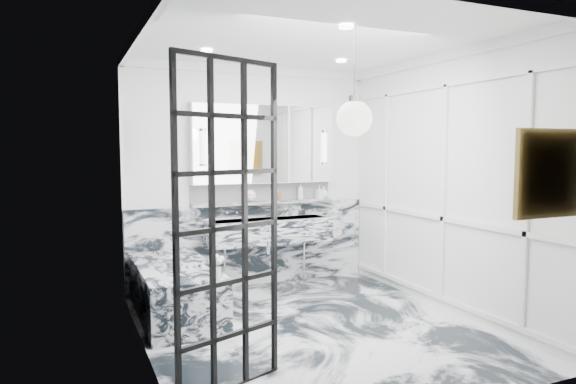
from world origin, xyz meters
name	(u,v)px	position (x,y,z in m)	size (l,w,h in m)	color
floor	(313,328)	(0.00, 0.00, 0.00)	(3.60, 3.60, 0.00)	silver
ceiling	(314,39)	(0.00, 0.00, 2.80)	(3.60, 3.60, 0.00)	white
wall_back	(251,177)	(0.00, 1.80, 1.40)	(3.60, 3.60, 0.00)	white
wall_front	(438,206)	(0.00, -1.80, 1.40)	(3.60, 3.60, 0.00)	white
wall_left	(143,192)	(-1.60, 0.00, 1.40)	(3.60, 3.60, 0.00)	white
wall_right	(445,182)	(1.60, 0.00, 1.40)	(3.60, 3.60, 0.00)	white
marble_clad_back	(252,244)	(0.00, 1.78, 0.53)	(3.18, 0.05, 1.05)	silver
marble_clad_left	(145,199)	(-1.59, 0.00, 1.34)	(0.02, 3.56, 2.68)	silver
panel_molding	(443,191)	(1.58, 0.00, 1.30)	(0.03, 3.40, 2.30)	white
soap_bottle_a	(300,191)	(0.66, 1.71, 1.20)	(0.08, 0.08, 0.22)	#8C5919
soap_bottle_b	(319,192)	(0.93, 1.71, 1.18)	(0.08, 0.09, 0.18)	#4C4C51
soap_bottle_c	(323,192)	(1.00, 1.71, 1.17)	(0.13, 0.13, 0.17)	silver
face_pot	(250,196)	(-0.05, 1.71, 1.17)	(0.16, 0.16, 0.16)	white
amber_bottle	(279,197)	(0.35, 1.71, 1.14)	(0.04, 0.04, 0.10)	#8C5919
flower_vase	(216,274)	(-0.95, 0.09, 0.61)	(0.09, 0.09, 0.12)	silver
crittall_door	(229,228)	(-1.13, -0.90, 1.20)	(0.88, 0.04, 2.40)	black
artwork	(549,173)	(1.05, -1.76, 1.59)	(0.55, 0.05, 0.55)	#B47312
pendant_light	(354,119)	(-0.19, -1.07, 1.99)	(0.27, 0.27, 0.27)	white
trough_sink	(269,231)	(0.15, 1.55, 0.73)	(1.60, 0.45, 0.30)	silver
ledge	(264,203)	(0.15, 1.72, 1.07)	(1.90, 0.14, 0.04)	silver
subway_tile	(263,192)	(0.15, 1.78, 1.21)	(1.90, 0.03, 0.23)	white
mirror_cabinet	(264,144)	(0.15, 1.73, 1.82)	(1.90, 0.16, 1.00)	white
sconce_left	(203,147)	(-0.67, 1.63, 1.78)	(0.07, 0.07, 0.40)	white
sconce_right	(324,147)	(0.97, 1.63, 1.78)	(0.07, 0.07, 0.40)	white
bathtub	(175,291)	(-1.18, 0.90, 0.28)	(0.75, 1.65, 0.55)	silver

